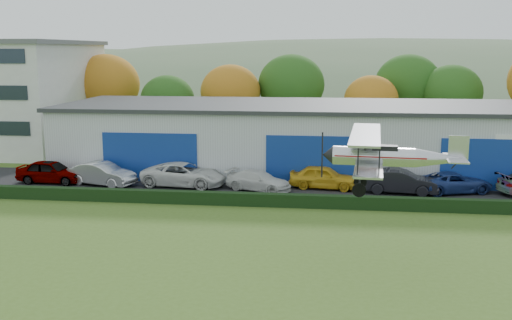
# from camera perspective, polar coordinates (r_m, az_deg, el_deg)

# --- Properties ---
(apron) EXTENTS (48.00, 9.00, 0.05)m
(apron) POSITION_cam_1_polar(r_m,az_deg,el_deg) (40.94, 2.93, -2.76)
(apron) COLOR black
(apron) RESTS_ON ground
(hedge) EXTENTS (46.00, 0.60, 0.80)m
(hedge) POSITION_cam_1_polar(r_m,az_deg,el_deg) (36.20, 2.40, -3.92)
(hedge) COLOR black
(hedge) RESTS_ON ground
(hangar) EXTENTS (40.60, 12.60, 5.30)m
(hangar) POSITION_cam_1_polar(r_m,az_deg,el_deg) (47.22, 5.98, 2.24)
(hangar) COLOR #B2B7BC
(hangar) RESTS_ON ground
(tree_belt) EXTENTS (75.70, 13.22, 10.12)m
(tree_belt) POSITION_cam_1_polar(r_m,az_deg,el_deg) (59.68, 2.24, 6.88)
(tree_belt) COLOR #3D2614
(tree_belt) RESTS_ON ground
(distant_hills) EXTENTS (430.00, 196.00, 56.00)m
(distant_hills) POSITION_cam_1_polar(r_m,az_deg,el_deg) (160.64, 3.25, 2.53)
(distant_hills) COLOR #4C6642
(distant_hills) RESTS_ON ground
(car_0) EXTENTS (4.92, 2.16, 1.65)m
(car_0) POSITION_cam_1_polar(r_m,az_deg,el_deg) (44.83, -19.29, -1.06)
(car_0) COLOR gray
(car_0) RESTS_ON apron
(car_1) EXTENTS (5.23, 3.08, 1.63)m
(car_1) POSITION_cam_1_polar(r_m,az_deg,el_deg) (42.95, -14.70, -1.31)
(car_1) COLOR silver
(car_1) RESTS_ON apron
(car_2) EXTENTS (6.16, 3.35, 1.64)m
(car_2) POSITION_cam_1_polar(r_m,az_deg,el_deg) (41.62, -7.02, -1.41)
(car_2) COLOR silver
(car_2) RESTS_ON apron
(car_3) EXTENTS (4.96, 3.34, 1.34)m
(car_3) POSITION_cam_1_polar(r_m,az_deg,el_deg) (40.06, 0.26, -2.02)
(car_3) COLOR silver
(car_3) RESTS_ON apron
(car_4) EXTENTS (4.87, 2.44, 1.59)m
(car_4) POSITION_cam_1_polar(r_m,az_deg,el_deg) (40.88, 6.57, -1.65)
(car_4) COLOR gold
(car_4) RESTS_ON apron
(car_5) EXTENTS (5.07, 2.25, 1.62)m
(car_5) POSITION_cam_1_polar(r_m,az_deg,el_deg) (40.36, 13.85, -2.04)
(car_5) COLOR black
(car_5) RESTS_ON apron
(car_6) EXTENTS (5.47, 3.73, 1.39)m
(car_6) POSITION_cam_1_polar(r_m,az_deg,el_deg) (41.63, 18.69, -2.07)
(car_6) COLOR navy
(car_6) RESTS_ON apron
(biplane) EXTENTS (5.96, 6.85, 2.56)m
(biplane) POSITION_cam_1_polar(r_m,az_deg,el_deg) (25.15, 12.53, 0.48)
(biplane) COLOR silver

